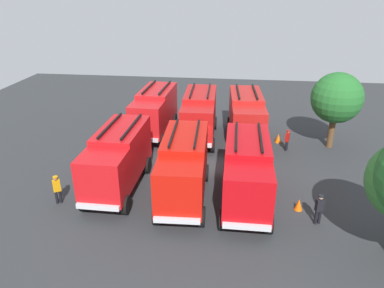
% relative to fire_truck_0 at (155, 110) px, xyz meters
% --- Properties ---
extents(ground_plane, '(51.40, 51.40, 0.00)m').
position_rel_fire_truck_0_xyz_m(ground_plane, '(5.04, 3.78, -2.15)').
color(ground_plane, '#2D3033').
extents(fire_truck_0, '(7.29, 2.98, 3.88)m').
position_rel_fire_truck_0_xyz_m(fire_truck_0, '(0.00, 0.00, 0.00)').
color(fire_truck_0, red).
rests_on(fire_truck_0, ground).
extents(fire_truck_1, '(7.23, 2.82, 3.88)m').
position_rel_fire_truck_0_xyz_m(fire_truck_1, '(9.26, -0.27, 0.00)').
color(fire_truck_1, red).
rests_on(fire_truck_1, ground).
extents(fire_truck_2, '(7.27, 2.92, 3.88)m').
position_rel_fire_truck_0_xyz_m(fire_truck_2, '(0.55, 3.84, 0.00)').
color(fire_truck_2, red).
rests_on(fire_truck_2, ground).
extents(fire_truck_3, '(7.30, 3.01, 3.88)m').
position_rel_fire_truck_0_xyz_m(fire_truck_3, '(9.94, 3.89, 0.00)').
color(fire_truck_3, red).
rests_on(fire_truck_3, ground).
extents(fire_truck_4, '(7.34, 3.12, 3.88)m').
position_rel_fire_truck_0_xyz_m(fire_truck_4, '(0.39, 7.63, 0.00)').
color(fire_truck_4, red).
rests_on(fire_truck_4, ground).
extents(fire_truck_5, '(7.20, 2.76, 3.88)m').
position_rel_fire_truck_0_xyz_m(fire_truck_5, '(10.04, 7.53, 0.00)').
color(fire_truck_5, red).
rests_on(fire_truck_5, ground).
extents(firefighter_0, '(0.37, 0.48, 1.76)m').
position_rel_fire_truck_0_xyz_m(firefighter_0, '(11.62, 11.36, -1.16)').
color(firefighter_0, black).
rests_on(firefighter_0, ground).
extents(firefighter_1, '(0.42, 0.48, 1.76)m').
position_rel_fire_truck_0_xyz_m(firefighter_1, '(11.38, -3.33, -1.16)').
color(firefighter_1, black).
rests_on(firefighter_1, ground).
extents(firefighter_2, '(0.48, 0.39, 1.64)m').
position_rel_fire_truck_0_xyz_m(firefighter_2, '(2.17, 10.80, -1.24)').
color(firefighter_2, black).
rests_on(firefighter_2, ground).
extents(tree_0, '(3.82, 3.82, 5.92)m').
position_rel_fire_truck_0_xyz_m(tree_0, '(1.10, 14.26, 1.83)').
color(tree_0, brown).
rests_on(tree_0, ground).
extents(traffic_cone_0, '(0.48, 0.48, 0.68)m').
position_rel_fire_truck_0_xyz_m(traffic_cone_0, '(10.40, 10.55, -1.81)').
color(traffic_cone_0, '#F2600C').
rests_on(traffic_cone_0, ground).
extents(traffic_cone_1, '(0.52, 0.52, 0.75)m').
position_rel_fire_truck_0_xyz_m(traffic_cone_1, '(0.68, 10.31, -1.78)').
color(traffic_cone_1, '#F2600C').
rests_on(traffic_cone_1, ground).
extents(traffic_cone_2, '(0.50, 0.50, 0.72)m').
position_rel_fire_truck_0_xyz_m(traffic_cone_2, '(-2.96, -3.02, -1.79)').
color(traffic_cone_2, '#F2600C').
rests_on(traffic_cone_2, ground).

